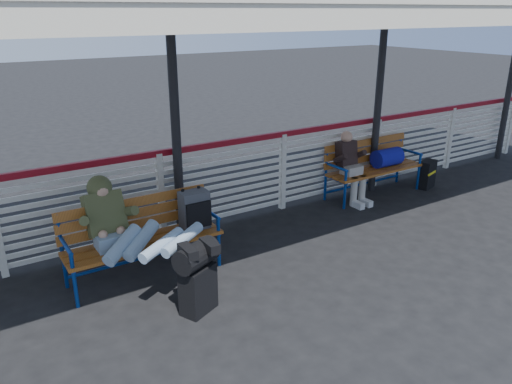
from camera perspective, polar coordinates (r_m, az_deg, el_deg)
ground at (r=6.61m, az=12.62°, el=-6.98°), size 60.00×60.00×0.00m
fence at (r=7.70m, az=3.06°, el=2.72°), size 12.08×0.08×1.24m
canopy at (r=6.55m, az=9.08°, el=20.60°), size 12.60×3.60×3.16m
luggage_stack at (r=5.17m, az=-6.70°, el=-9.39°), size 0.53×0.43×0.77m
bench_left at (r=5.95m, az=-11.06°, el=-3.62°), size 1.80×0.56×0.94m
bench_right at (r=8.64m, az=13.76°, el=3.53°), size 1.80×0.56×0.92m
traveler_man at (r=5.51m, az=-13.22°, el=-4.80°), size 0.94×1.64×0.77m
companion_person at (r=8.16m, az=10.80°, el=2.91°), size 0.32×0.66×1.15m
suitcase_side at (r=9.25m, az=18.94°, el=1.93°), size 0.39×0.30×0.49m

